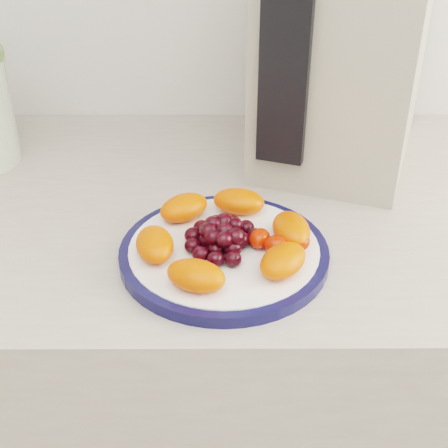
{
  "coord_description": "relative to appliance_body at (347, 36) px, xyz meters",
  "views": [
    {
      "loc": [
        0.11,
        0.44,
        1.35
      ],
      "look_at": [
        0.11,
        1.06,
        0.95
      ],
      "focal_mm": 50.0,
      "sensor_mm": 36.0,
      "label": 1
    }
  ],
  "objects": [
    {
      "name": "appliance_panel",
      "position": [
        -0.1,
        -0.13,
        0.01
      ],
      "size": [
        0.07,
        0.04,
        0.28
      ],
      "primitive_type": "cube",
      "rotation": [
        0.0,
        0.0,
        -0.34
      ],
      "color": "black",
      "rests_on": "appliance_body"
    },
    {
      "name": "plate_rim",
      "position": [
        -0.18,
        -0.29,
        -0.18
      ],
      "size": [
        0.25,
        0.25,
        0.01
      ],
      "primitive_type": "cylinder",
      "color": "#0F113C",
      "rests_on": "counter"
    },
    {
      "name": "counter",
      "position": [
        -0.29,
        -0.14,
        -0.64
      ],
      "size": [
        3.5,
        0.6,
        0.9
      ],
      "primitive_type": "cube",
      "color": "#ACA194",
      "rests_on": "floor"
    },
    {
      "name": "plate_face",
      "position": [
        -0.18,
        -0.29,
        -0.18
      ],
      "size": [
        0.23,
        0.23,
        0.02
      ],
      "primitive_type": "cylinder",
      "color": "white",
      "rests_on": "counter"
    },
    {
      "name": "fruit_plate",
      "position": [
        -0.17,
        -0.29,
        -0.15
      ],
      "size": [
        0.22,
        0.22,
        0.03
      ],
      "color": "#F53705",
      "rests_on": "plate_face"
    },
    {
      "name": "appliance_body",
      "position": [
        0.0,
        0.0,
        0.0
      ],
      "size": [
        0.3,
        0.35,
        0.37
      ],
      "primitive_type": "cube",
      "rotation": [
        0.0,
        0.0,
        -0.34
      ],
      "color": "#A39C8B",
      "rests_on": "counter"
    },
    {
      "name": "cabinet_face",
      "position": [
        -0.29,
        -0.14,
        -0.67
      ],
      "size": [
        3.48,
        0.58,
        0.84
      ],
      "primitive_type": "cube",
      "color": "brown",
      "rests_on": "floor"
    }
  ]
}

